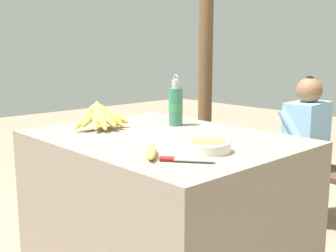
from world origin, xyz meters
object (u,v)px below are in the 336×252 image
object	(u,v)px
seated_vendor	(299,139)
support_post_near	(206,50)
loose_banana_front	(151,151)
water_bottle	(176,106)
serving_bowl	(208,145)
wooden_bench	(316,176)
banana_bunch_ripe	(102,116)
knife	(178,159)

from	to	relation	value
seated_vendor	support_post_near	xyz separation A→B (m)	(-1.11, 0.25, 0.61)
seated_vendor	support_post_near	world-z (taller)	support_post_near
loose_banana_front	support_post_near	bearing A→B (deg)	126.93
seated_vendor	water_bottle	bearing A→B (deg)	77.58
loose_banana_front	support_post_near	distance (m)	2.32
serving_bowl	wooden_bench	bearing A→B (deg)	100.00
banana_bunch_ripe	knife	bearing A→B (deg)	-12.41
banana_bunch_ripe	wooden_bench	xyz separation A→B (m)	(0.45, 1.43, -0.52)
banana_bunch_ripe	knife	world-z (taller)	banana_bunch_ripe
serving_bowl	seated_vendor	bearing A→B (deg)	105.16
seated_vendor	support_post_near	size ratio (longest dim) A/B	0.43
banana_bunch_ripe	support_post_near	bearing A→B (deg)	115.27
banana_bunch_ripe	loose_banana_front	xyz separation A→B (m)	(0.60, -0.18, -0.05)
serving_bowl	loose_banana_front	world-z (taller)	serving_bowl
serving_bowl	support_post_near	xyz separation A→B (m)	(-1.48, 1.62, 0.37)
loose_banana_front	support_post_near	world-z (taller)	support_post_near
wooden_bench	support_post_near	xyz separation A→B (m)	(-1.23, 0.22, 0.85)
serving_bowl	seated_vendor	distance (m)	1.43
serving_bowl	banana_bunch_ripe	bearing A→B (deg)	-177.09
seated_vendor	loose_banana_front	bearing A→B (deg)	95.42
loose_banana_front	seated_vendor	xyz separation A→B (m)	(-0.27, 1.58, -0.23)
knife	serving_bowl	bearing A→B (deg)	60.78
loose_banana_front	seated_vendor	distance (m)	1.62
banana_bunch_ripe	serving_bowl	world-z (taller)	banana_bunch_ripe
water_bottle	loose_banana_front	size ratio (longest dim) A/B	1.46
serving_bowl	support_post_near	world-z (taller)	support_post_near
serving_bowl	knife	distance (m)	0.20
water_bottle	wooden_bench	distance (m)	1.24
knife	seated_vendor	world-z (taller)	seated_vendor
wooden_bench	support_post_near	bearing A→B (deg)	170.00
support_post_near	wooden_bench	bearing A→B (deg)	-10.00
water_bottle	wooden_bench	world-z (taller)	water_bottle
water_bottle	loose_banana_front	xyz separation A→B (m)	(0.42, -0.53, -0.09)
banana_bunch_ripe	wooden_bench	size ratio (longest dim) A/B	0.18
serving_bowl	water_bottle	distance (m)	0.61
banana_bunch_ripe	seated_vendor	world-z (taller)	seated_vendor
wooden_bench	seated_vendor	world-z (taller)	seated_vendor
banana_bunch_ripe	loose_banana_front	distance (m)	0.62
serving_bowl	support_post_near	distance (m)	2.22
water_bottle	support_post_near	world-z (taller)	support_post_near
wooden_bench	seated_vendor	size ratio (longest dim) A/B	1.73
loose_banana_front	knife	distance (m)	0.13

